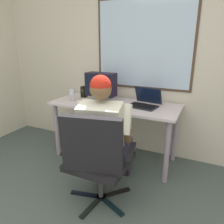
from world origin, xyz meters
TOP-DOWN VIEW (x-y plane):
  - wall_rear at (-0.00, 2.28)m, footprint 4.60×0.08m
  - desk at (-0.27, 1.89)m, footprint 1.61×0.66m
  - office_chair at (-0.03, 0.98)m, footprint 0.69×0.62m
  - person_seated at (-0.08, 1.25)m, footprint 0.60×0.85m
  - crt_monitor at (-0.47, 1.92)m, footprint 0.39×0.20m
  - laptop at (0.11, 1.95)m, footprint 0.39×0.36m
  - wine_glass at (-0.83, 1.78)m, footprint 0.07×0.07m
  - desk_speaker at (-0.79, 2.01)m, footprint 0.06×0.09m

SIDE VIEW (x-z plane):
  - office_chair at x=-0.03m, z-range 0.05..1.00m
  - person_seated at x=-0.08m, z-range 0.02..1.24m
  - desk at x=-0.27m, z-range 0.27..1.02m
  - laptop at x=0.11m, z-range 0.70..0.92m
  - desk_speaker at x=-0.79m, z-range 0.76..0.91m
  - wine_glass at x=-0.83m, z-range 0.79..0.94m
  - crt_monitor at x=-0.47m, z-range 0.78..1.15m
  - wall_rear at x=0.00m, z-range 0.01..2.68m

